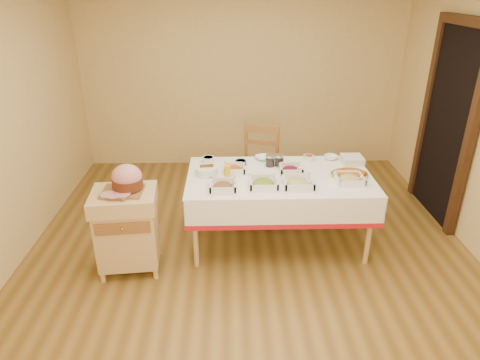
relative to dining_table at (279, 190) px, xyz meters
name	(u,v)px	position (x,y,z in m)	size (l,w,h in m)	color
room_shell	(251,133)	(-0.30, -0.30, 0.70)	(5.00, 5.00, 5.00)	brown
doorway	(448,122)	(1.90, 0.60, 0.51)	(0.09, 1.10, 2.20)	black
dining_table	(279,190)	(0.00, 0.00, 0.00)	(1.82, 1.02, 0.76)	tan
butcher_cart	(127,226)	(-1.44, -0.43, -0.14)	(0.61, 0.52, 0.81)	tan
dining_chair	(259,168)	(-0.15, 0.78, -0.09)	(0.55, 0.53, 0.99)	brown
ham_on_board	(126,180)	(-1.40, -0.40, 0.31)	(0.38, 0.36, 0.25)	brown
serving_dish_a	(223,186)	(-0.56, -0.30, 0.20)	(0.25, 0.24, 0.11)	silver
serving_dish_b	(263,183)	(-0.18, -0.25, 0.20)	(0.26, 0.26, 0.11)	silver
serving_dish_c	(298,183)	(0.14, -0.25, 0.20)	(0.28, 0.28, 0.11)	silver
serving_dish_d	(349,179)	(0.65, -0.17, 0.19)	(0.26, 0.26, 0.10)	silver
serving_dish_e	(234,169)	(-0.44, 0.10, 0.19)	(0.22, 0.21, 0.10)	silver
serving_dish_f	(291,169)	(0.12, 0.07, 0.19)	(0.23, 0.22, 0.11)	silver
small_bowl_left	(208,159)	(-0.72, 0.36, 0.19)	(0.13, 0.13, 0.06)	silver
small_bowl_mid	(241,162)	(-0.38, 0.28, 0.19)	(0.12, 0.12, 0.05)	navy
small_bowl_right	(309,157)	(0.36, 0.39, 0.19)	(0.11, 0.11, 0.06)	silver
bowl_white_imported	(263,158)	(-0.13, 0.42, 0.18)	(0.16, 0.16, 0.04)	silver
bowl_small_imported	(331,157)	(0.60, 0.41, 0.18)	(0.14, 0.14, 0.05)	silver
preserve_jar_left	(270,161)	(-0.07, 0.24, 0.22)	(0.10, 0.10, 0.12)	silver
preserve_jar_right	(279,161)	(0.02, 0.24, 0.22)	(0.10, 0.10, 0.12)	silver
mustard_bottle	(227,172)	(-0.51, -0.10, 0.25)	(0.06, 0.06, 0.19)	gold
bread_basket	(207,171)	(-0.72, 0.05, 0.20)	(0.22, 0.22, 0.10)	white
plate_stack	(352,160)	(0.80, 0.29, 0.20)	(0.21, 0.21, 0.08)	silver
brass_platter	(349,174)	(0.68, -0.04, 0.18)	(0.36, 0.26, 0.05)	gold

